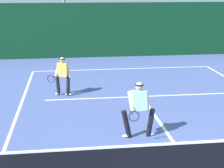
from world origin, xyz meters
The scene contains 8 objects.
court_line_baseline_far centered at (0.00, 11.18, 0.00)m, with size 9.24×0.10×0.01m, color white.
court_line_service centered at (0.00, 6.33, 0.00)m, with size 7.53×0.10×0.01m, color white.
court_line_centre centered at (0.00, 3.20, 0.00)m, with size 0.10×6.40×0.01m, color white.
tennis_net centered at (0.00, 0.00, 0.50)m, with size 10.13×0.09×1.08m.
player_near centered at (-0.90, 2.56, 0.90)m, with size 1.00×0.88×1.64m.
player_far centered at (-3.08, 6.90, 0.84)m, with size 0.92×0.85×1.54m.
tennis_ball centered at (-1.22, 8.90, 0.03)m, with size 0.07×0.07×0.07m, color #D1E033.
back_fence_windscreen centered at (0.00, 14.57, 1.63)m, with size 17.43×0.12×3.26m, color #0C361E.
Camera 1 is at (-2.86, -6.76, 4.22)m, focal length 56.89 mm.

